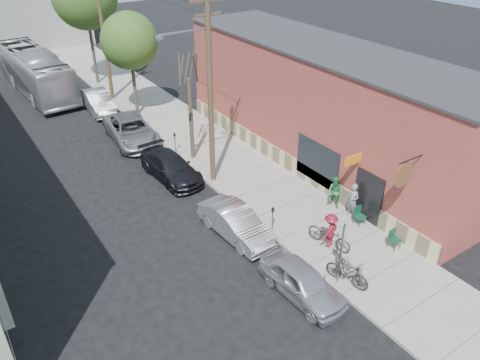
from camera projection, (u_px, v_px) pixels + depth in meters
ground at (240, 260)px, 19.85m from camera, size 120.00×120.00×0.00m
sidewalk at (198, 140)px, 29.70m from camera, size 4.50×58.00×0.15m
cafe_building at (323, 106)px, 26.07m from camera, size 6.60×20.20×6.61m
sign_post at (342, 248)px, 17.65m from camera, size 0.07×0.45×2.80m
parking_meter_near at (273, 216)px, 20.95m from camera, size 0.14×0.14×1.24m
parking_meter_far at (175, 140)px, 27.72m from camera, size 0.14×0.14×1.24m
utility_pole_near at (209, 86)px, 22.68m from camera, size 3.57×0.28×10.00m
utility_pole_far at (103, 29)px, 33.33m from camera, size 1.80×0.28×10.00m
tree_bare at (191, 119)px, 26.37m from camera, size 0.24×0.24×4.80m
tree_leafy_mid at (129, 41)px, 30.73m from camera, size 3.76×3.76×7.01m
patio_chair_a at (360, 216)px, 21.59m from camera, size 0.52×0.52×0.88m
patio_chair_b at (395, 240)px, 20.08m from camera, size 0.53×0.53×0.88m
patron_grey at (353, 200)px, 21.98m from camera, size 0.43×0.64×1.73m
patron_green at (335, 193)px, 22.62m from camera, size 0.79×0.93×1.67m
cyclist at (330, 230)px, 20.04m from camera, size 1.16×0.82×1.62m
cyclist_bike at (329, 235)px, 20.17m from camera, size 1.23×2.22×1.10m
parked_bike_a at (347, 272)px, 18.13m from camera, size 1.01×1.92×1.11m
parked_bike_b at (351, 267)px, 18.52m from camera, size 0.78×1.89×0.97m
car_0 at (302, 281)px, 17.77m from camera, size 1.74×3.94×1.32m
car_1 at (236, 223)px, 20.97m from camera, size 1.74×4.27×1.38m
car_2 at (171, 167)px, 25.47m from camera, size 2.12×4.72×1.34m
car_3 at (131, 130)px, 29.39m from camera, size 3.03×5.67×1.51m
car_4 at (98, 101)px, 33.72m from camera, size 1.81×4.59×1.49m
bus at (35, 72)px, 36.68m from camera, size 3.36×12.16×3.35m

